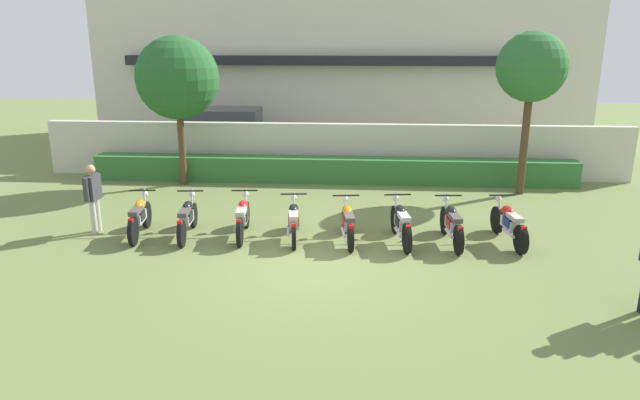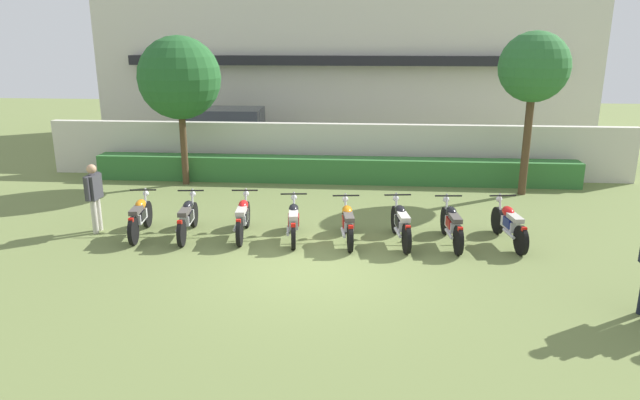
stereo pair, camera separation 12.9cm
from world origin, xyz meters
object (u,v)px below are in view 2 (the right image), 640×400
(motorcycle_in_row_3, at_px, (294,220))
(motorcycle_in_row_6, at_px, (452,224))
(motorcycle_in_row_0, at_px, (140,216))
(inspector_person, at_px, (94,193))
(tree_far_side, at_px, (534,68))
(motorcycle_in_row_2, at_px, (243,217))
(motorcycle_in_row_4, at_px, (347,223))
(motorcycle_in_row_1, at_px, (187,217))
(motorcycle_in_row_5, at_px, (401,223))
(tree_near_inspector, at_px, (179,78))
(motorcycle_in_row_7, at_px, (509,224))
(parked_car, at_px, (229,135))

(motorcycle_in_row_3, relative_size, motorcycle_in_row_6, 0.93)
(motorcycle_in_row_0, relative_size, inspector_person, 1.15)
(tree_far_side, distance_m, motorcycle_in_row_2, 8.91)
(motorcycle_in_row_0, distance_m, motorcycle_in_row_4, 4.70)
(motorcycle_in_row_1, xyz_separation_m, inspector_person, (-2.19, 0.12, 0.50))
(tree_far_side, relative_size, motorcycle_in_row_5, 2.35)
(motorcycle_in_row_0, xyz_separation_m, motorcycle_in_row_3, (3.50, 0.04, -0.02))
(motorcycle_in_row_4, bearing_deg, motorcycle_in_row_5, -95.79)
(tree_near_inspector, bearing_deg, motorcycle_in_row_6, -32.43)
(motorcycle_in_row_5, bearing_deg, inspector_person, 80.72)
(motorcycle_in_row_3, distance_m, motorcycle_in_row_6, 3.46)
(tree_near_inspector, distance_m, motorcycle_in_row_0, 5.48)
(motorcycle_in_row_4, bearing_deg, motorcycle_in_row_0, 82.28)
(motorcycle_in_row_0, height_order, motorcycle_in_row_3, motorcycle_in_row_0)
(motorcycle_in_row_5, xyz_separation_m, inspector_person, (-6.97, 0.16, 0.48))
(tree_far_side, bearing_deg, motorcycle_in_row_4, -137.99)
(motorcycle_in_row_4, height_order, motorcycle_in_row_6, motorcycle_in_row_6)
(motorcycle_in_row_6, bearing_deg, motorcycle_in_row_3, 85.24)
(motorcycle_in_row_5, relative_size, motorcycle_in_row_7, 0.98)
(motorcycle_in_row_2, bearing_deg, inspector_person, 84.84)
(motorcycle_in_row_6, xyz_separation_m, inspector_person, (-8.07, 0.14, 0.49))
(parked_car, xyz_separation_m, motorcycle_in_row_4, (4.60, -8.29, -0.49))
(motorcycle_in_row_4, distance_m, motorcycle_in_row_6, 2.26)
(motorcycle_in_row_7, bearing_deg, motorcycle_in_row_5, 85.09)
(motorcycle_in_row_0, height_order, motorcycle_in_row_6, motorcycle_in_row_0)
(tree_far_side, bearing_deg, motorcycle_in_row_2, -149.82)
(motorcycle_in_row_6, distance_m, motorcycle_in_row_7, 1.25)
(motorcycle_in_row_0, bearing_deg, motorcycle_in_row_1, -94.54)
(tree_near_inspector, bearing_deg, motorcycle_in_row_0, -84.73)
(tree_far_side, distance_m, motorcycle_in_row_5, 6.49)
(motorcycle_in_row_4, bearing_deg, motorcycle_in_row_1, 81.41)
(tree_near_inspector, distance_m, motorcycle_in_row_6, 9.19)
(parked_car, distance_m, motorcycle_in_row_6, 10.73)
(parked_car, bearing_deg, motorcycle_in_row_0, -91.57)
(motorcycle_in_row_2, bearing_deg, motorcycle_in_row_6, -96.32)
(motorcycle_in_row_4, height_order, motorcycle_in_row_7, motorcycle_in_row_7)
(parked_car, relative_size, motorcycle_in_row_5, 2.35)
(parked_car, bearing_deg, motorcycle_in_row_2, -75.48)
(parked_car, bearing_deg, motorcycle_in_row_6, -51.05)
(inspector_person, bearing_deg, motorcycle_in_row_1, -3.11)
(motorcycle_in_row_2, height_order, inspector_person, inspector_person)
(motorcycle_in_row_5, distance_m, motorcycle_in_row_6, 1.10)
(motorcycle_in_row_2, xyz_separation_m, motorcycle_in_row_7, (5.88, -0.01, 0.00))
(parked_car, relative_size, motorcycle_in_row_4, 2.50)
(tree_near_inspector, xyz_separation_m, motorcycle_in_row_1, (1.52, -4.68, -2.75))
(tree_near_inspector, distance_m, motorcycle_in_row_3, 6.72)
(tree_far_side, height_order, motorcycle_in_row_1, tree_far_side)
(motorcycle_in_row_3, xyz_separation_m, inspector_person, (-4.61, 0.13, 0.50))
(motorcycle_in_row_3, height_order, motorcycle_in_row_4, motorcycle_in_row_4)
(inspector_person, bearing_deg, motorcycle_in_row_2, -0.32)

